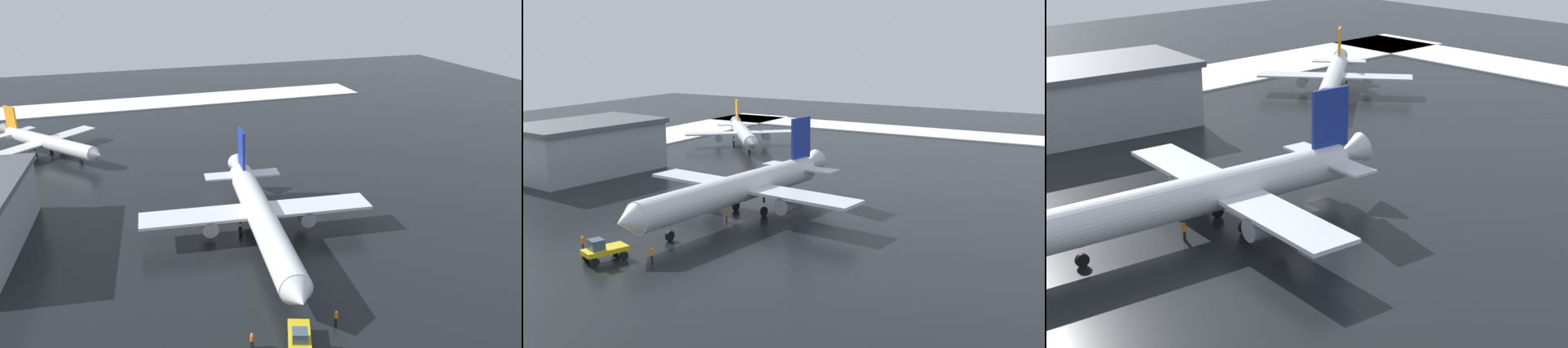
{
  "view_description": "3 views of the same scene",
  "coord_description": "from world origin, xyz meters",
  "views": [
    {
      "loc": [
        73.93,
        -16.26,
        34.2
      ],
      "look_at": [
        2.74,
        6.94,
        4.18
      ],
      "focal_mm": 35.0,
      "sensor_mm": 36.0,
      "label": 1
    },
    {
      "loc": [
        84.16,
        48.55,
        23.43
      ],
      "look_at": [
        11.9,
        6.91,
        5.37
      ],
      "focal_mm": 45.0,
      "sensor_mm": 36.0,
      "label": 2
    },
    {
      "loc": [
        56.1,
        58.6,
        29.88
      ],
      "look_at": [
        4.98,
        3.89,
        3.27
      ],
      "focal_mm": 55.0,
      "sensor_mm": 36.0,
      "label": 3
    }
  ],
  "objects": [
    {
      "name": "ground_plane",
      "position": [
        0.0,
        0.0,
        0.0
      ],
      "size": [
        240.0,
        240.0,
        0.0
      ],
      "primitive_type": "plane",
      "color": "black"
    },
    {
      "name": "ground_crew_near_tug",
      "position": [
        19.03,
        2.64,
        0.97
      ],
      "size": [
        0.36,
        0.36,
        1.71
      ],
      "rotation": [
        0.0,
        0.0,
        5.16
      ],
      "color": "black",
      "rests_on": "ground_plane"
    },
    {
      "name": "ground_crew_mid_apron",
      "position": [
        35.27,
        4.54,
        0.97
      ],
      "size": [
        0.36,
        0.36,
        1.71
      ],
      "rotation": [
        0.0,
        0.0,
        4.95
      ],
      "color": "black",
      "rests_on": "ground_plane"
    },
    {
      "name": "pushback_tug",
      "position": [
        37.28,
        -0.37,
        1.28
      ],
      "size": [
        5.07,
        3.63,
        2.5
      ],
      "rotation": [
        0.0,
        0.0,
        5.94
      ],
      "color": "gold",
      "rests_on": "ground_plane"
    },
    {
      "name": "airplane_parked_portside",
      "position": [
        16.18,
        2.56,
        3.81
      ],
      "size": [
        38.81,
        32.28,
        11.52
      ],
      "rotation": [
        0.0,
        0.0,
        6.18
      ],
      "color": "silver",
      "rests_on": "ground_plane"
    },
    {
      "name": "snow_bank_left",
      "position": [
        -67.0,
        0.0,
        0.13
      ],
      "size": [
        14.0,
        116.0,
        0.27
      ],
      "primitive_type": "cube",
      "color": "white",
      "rests_on": "ground_plane"
    },
    {
      "name": "airplane_parked_starboard",
      "position": [
        -29.3,
        -26.78,
        2.87
      ],
      "size": [
        24.0,
        22.19,
        8.69
      ],
      "rotation": [
        0.0,
        0.0,
        0.71
      ],
      "color": "silver",
      "rests_on": "ground_plane"
    },
    {
      "name": "ground_crew_beside_wing",
      "position": [
        35.91,
        -4.78,
        0.97
      ],
      "size": [
        0.36,
        0.36,
        1.71
      ],
      "rotation": [
        0.0,
        0.0,
        2.35
      ],
      "color": "black",
      "rests_on": "ground_plane"
    }
  ]
}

